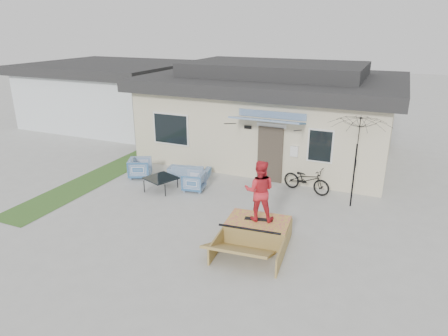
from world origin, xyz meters
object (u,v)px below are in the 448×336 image
at_px(loveseat, 189,168).
at_px(patio_umbrella, 356,155).
at_px(skateboard, 259,219).
at_px(skater, 260,190).
at_px(skate_ramp, 258,230).
at_px(armchair_left, 140,167).
at_px(coffee_table, 161,184).
at_px(armchair_right, 194,180).
at_px(bicycle, 307,177).

height_order(loveseat, patio_umbrella, patio_umbrella).
distance_m(skateboard, skater, 0.87).
relative_size(skate_ramp, skater, 1.32).
bearing_deg(skate_ramp, armchair_left, 149.28).
bearing_deg(coffee_table, armchair_left, 151.32).
xyz_separation_m(armchair_left, skateboard, (5.72, -2.65, 0.17)).
bearing_deg(skate_ramp, skateboard, 90.00).
height_order(armchair_right, skateboard, armchair_right).
bearing_deg(bicycle, armchair_right, 125.43).
height_order(armchair_right, bicycle, bicycle).
bearing_deg(skate_ramp, patio_umbrella, 51.85).
xyz_separation_m(coffee_table, bicycle, (4.78, 1.90, 0.32)).
distance_m(patio_umbrella, skate_ramp, 4.11).
bearing_deg(skate_ramp, coffee_table, 150.43).
relative_size(armchair_left, skater, 0.49).
relative_size(armchair_right, patio_umbrella, 0.34).
bearing_deg(loveseat, bicycle, 170.01).
distance_m(patio_umbrella, skateboard, 3.97).
bearing_deg(bicycle, armchair_left, 114.23).
bearing_deg(loveseat, skateboard, 125.86).
bearing_deg(coffee_table, armchair_right, 22.45).
height_order(loveseat, skater, skater).
height_order(coffee_table, bicycle, bicycle).
bearing_deg(coffee_table, patio_umbrella, 11.49).
xyz_separation_m(skateboard, skater, (0.00, 0.00, 0.87)).
bearing_deg(armchair_left, bicycle, -104.25).
xyz_separation_m(bicycle, skateboard, (-0.48, -3.78, 0.02)).
xyz_separation_m(bicycle, skater, (-0.48, -3.78, 0.89)).
height_order(patio_umbrella, skateboard, patio_umbrella).
bearing_deg(skateboard, coffee_table, 144.73).
xyz_separation_m(armchair_left, patio_umbrella, (7.80, 0.52, 1.33)).
bearing_deg(armchair_right, armchair_left, -106.86).
xyz_separation_m(patio_umbrella, skate_ramp, (-2.08, -3.23, -1.47)).
bearing_deg(armchair_left, coffee_table, -143.24).
xyz_separation_m(armchair_left, coffee_table, (1.42, -0.78, -0.18)).
distance_m(loveseat, coffee_table, 1.69).
relative_size(loveseat, armchair_right, 2.20).
bearing_deg(coffee_table, bicycle, 21.73).
relative_size(loveseat, skater, 0.97).
relative_size(armchair_left, skateboard, 1.08).
bearing_deg(patio_umbrella, skateboard, -123.27).
bearing_deg(armchair_left, patio_umbrella, -110.74).
bearing_deg(skater, armchair_left, -39.22).
relative_size(coffee_table, skateboard, 1.25).
distance_m(coffee_table, skateboard, 4.70).
bearing_deg(patio_umbrella, skate_ramp, -122.76).
xyz_separation_m(skate_ramp, skateboard, (-0.01, 0.06, 0.30)).
bearing_deg(skateboard, loveseat, 127.11).
xyz_separation_m(bicycle, patio_umbrella, (1.60, -0.61, 1.19)).
bearing_deg(patio_umbrella, loveseat, 176.51).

